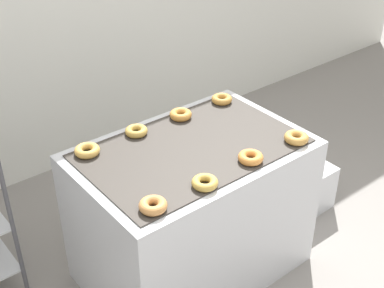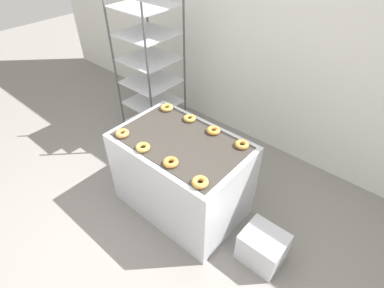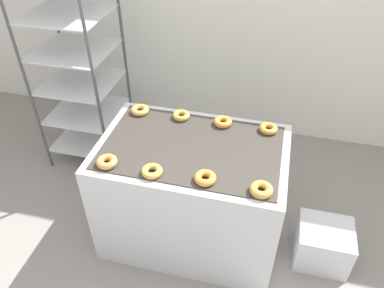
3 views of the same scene
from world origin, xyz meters
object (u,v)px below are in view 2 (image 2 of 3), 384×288
donut_near_midleft (143,147)px  donut_near_right (200,182)px  fryer_machine (182,175)px  donut_far_midleft (190,118)px  donut_far_left (167,108)px  donut_far_midright (214,130)px  baking_rack_cart (150,70)px  donut_near_midright (171,162)px  donut_far_right (242,145)px  donut_near_left (122,133)px  glaze_bin (263,247)px

donut_near_midleft → donut_near_right: (0.62, 0.00, 0.00)m
fryer_machine → donut_far_midleft: size_ratio=9.97×
donut_far_left → donut_near_right: bearing=-32.3°
donut_far_midright → baking_rack_cart: bearing=161.6°
donut_near_midleft → donut_far_left: bearing=116.4°
donut_near_midleft → donut_near_midright: 0.31m
donut_far_left → donut_far_right: size_ratio=1.06×
donut_far_right → donut_far_midright: bearing=179.7°
fryer_machine → donut_near_midleft: bearing=-118.8°
donut_near_left → donut_far_right: donut_near_left is taller
donut_far_midright → donut_far_right: donut_far_midright is taller
donut_near_midright → glaze_bin: bearing=19.1°
donut_near_right → donut_far_midright: size_ratio=1.03×
baking_rack_cart → donut_near_right: baking_rack_cart is taller
donut_near_midright → donut_far_midleft: donut_near_midright is taller
donut_far_midright → donut_far_midleft: bearing=178.6°
donut_near_right → donut_far_left: size_ratio=1.00×
baking_rack_cart → donut_far_midleft: baking_rack_cart is taller
donut_far_left → donut_far_right: same height
donut_far_left → baking_rack_cart: bearing=148.4°
donut_near_midright → donut_far_midright: size_ratio=1.01×
baking_rack_cart → donut_far_right: 1.65m
glaze_bin → donut_near_midright: donut_near_midright is taller
baking_rack_cart → donut_near_midright: (1.29, -0.99, -0.03)m
donut_near_midleft → donut_far_right: size_ratio=1.02×
glaze_bin → donut_near_midright: 1.09m
baking_rack_cart → donut_near_left: size_ratio=14.07×
fryer_machine → glaze_bin: (0.94, -0.00, -0.26)m
baking_rack_cart → donut_far_right: bearing=-15.1°
fryer_machine → donut_far_midleft: donut_far_midleft is taller
donut_far_midleft → donut_far_midright: (0.29, -0.01, 0.00)m
donut_far_midright → donut_near_left: bearing=-136.1°
donut_far_midleft → donut_far_right: 0.60m
baking_rack_cart → donut_near_midright: bearing=-37.4°
donut_near_midleft → donut_far_left: (-0.29, 0.58, 0.00)m
glaze_bin → baking_rack_cart: bearing=161.1°
fryer_machine → donut_far_right: size_ratio=9.88×
glaze_bin → donut_near_midleft: 1.34m
donut_near_midright → donut_near_right: (0.31, -0.02, 0.00)m
baking_rack_cart → donut_far_midright: 1.36m
donut_near_right → donut_far_midright: donut_near_right is taller
donut_far_midleft → donut_far_left: bearing=-178.7°
baking_rack_cart → donut_near_midleft: 1.40m
fryer_machine → donut_far_left: (-0.45, 0.28, 0.44)m
donut_far_left → donut_far_midleft: 0.30m
donut_near_midleft → donut_far_midleft: (0.01, 0.58, -0.00)m
baking_rack_cart → donut_near_right: bearing=-32.0°
glaze_bin → donut_near_right: 0.90m
baking_rack_cart → donut_near_midleft: size_ratio=14.28×
donut_near_midright → donut_far_midright: bearing=90.2°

